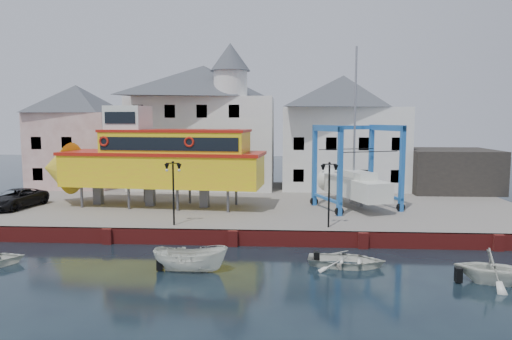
{
  "coord_description": "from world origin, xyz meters",
  "views": [
    {
      "loc": [
        3.15,
        -27.56,
        7.87
      ],
      "look_at": [
        1.0,
        7.0,
        4.0
      ],
      "focal_mm": 32.0,
      "sensor_mm": 36.0,
      "label": 1
    }
  ],
  "objects": [
    {
      "name": "motorboat_c",
      "position": [
        13.18,
        -5.71,
        0.0
      ],
      "size": [
        4.1,
        3.76,
        1.81
      ],
      "primitive_type": "imported",
      "rotation": [
        0.0,
        0.0,
        1.31
      ],
      "color": "silver",
      "rests_on": "ground"
    },
    {
      "name": "hardstanding",
      "position": [
        0.0,
        11.0,
        0.5
      ],
      "size": [
        44.0,
        22.0,
        1.0
      ],
      "primitive_type": "cube",
      "color": "slate",
      "rests_on": "ground"
    },
    {
      "name": "ground",
      "position": [
        0.0,
        0.0,
        0.0
      ],
      "size": [
        140.0,
        140.0,
        0.0
      ],
      "primitive_type": "plane",
      "color": "#16212D",
      "rests_on": "ground"
    },
    {
      "name": "building_pink",
      "position": [
        -18.0,
        18.0,
        6.15
      ],
      "size": [
        8.0,
        7.0,
        10.3
      ],
      "color": "tan",
      "rests_on": "hardstanding"
    },
    {
      "name": "travel_lift",
      "position": [
        8.45,
        8.32,
        3.07
      ],
      "size": [
        6.99,
        8.38,
        12.36
      ],
      "rotation": [
        0.0,
        0.0,
        0.37
      ],
      "color": "#1D62A2",
      "rests_on": "hardstanding"
    },
    {
      "name": "van",
      "position": [
        -17.66,
        6.14,
        1.73
      ],
      "size": [
        3.24,
        5.58,
        1.46
      ],
      "primitive_type": "imported",
      "rotation": [
        0.0,
        0.0,
        -0.16
      ],
      "color": "black",
      "rests_on": "hardstanding"
    },
    {
      "name": "building_white_main",
      "position": [
        -4.87,
        18.39,
        7.34
      ],
      "size": [
        14.0,
        8.3,
        14.0
      ],
      "color": "silver",
      "rests_on": "hardstanding"
    },
    {
      "name": "quay_wall",
      "position": [
        -0.0,
        0.1,
        0.5
      ],
      "size": [
        44.0,
        0.47,
        1.0
      ],
      "color": "maroon",
      "rests_on": "ground"
    },
    {
      "name": "building_white_right",
      "position": [
        9.0,
        19.0,
        6.6
      ],
      "size": [
        12.0,
        8.0,
        11.2
      ],
      "color": "silver",
      "rests_on": "hardstanding"
    },
    {
      "name": "lamp_post_right",
      "position": [
        6.0,
        1.2,
        4.17
      ],
      "size": [
        1.12,
        0.32,
        4.2
      ],
      "color": "black",
      "rests_on": "hardstanding"
    },
    {
      "name": "motorboat_a",
      "position": [
        -1.68,
        -4.87,
        0.0
      ],
      "size": [
        3.97,
        1.57,
        1.52
      ],
      "primitive_type": "imported",
      "rotation": [
        0.0,
        0.0,
        1.55
      ],
      "color": "silver",
      "rests_on": "ground"
    },
    {
      "name": "tour_boat",
      "position": [
        -7.43,
        7.65,
        4.73
      ],
      "size": [
        18.47,
        6.0,
        7.9
      ],
      "rotation": [
        0.0,
        0.0,
        -0.09
      ],
      "color": "#59595E",
      "rests_on": "hardstanding"
    },
    {
      "name": "shed_dark",
      "position": [
        19.0,
        17.0,
        3.0
      ],
      "size": [
        8.0,
        7.0,
        4.0
      ],
      "primitive_type": "cube",
      "color": "black",
      "rests_on": "hardstanding"
    },
    {
      "name": "motorboat_b",
      "position": [
        6.53,
        -3.49,
        0.0
      ],
      "size": [
        4.47,
        3.47,
        0.85
      ],
      "primitive_type": "imported",
      "rotation": [
        0.0,
        0.0,
        1.43
      ],
      "color": "silver",
      "rests_on": "ground"
    },
    {
      "name": "lamp_post_left",
      "position": [
        -4.0,
        1.2,
        4.17
      ],
      "size": [
        1.12,
        0.32,
        4.2
      ],
      "color": "black",
      "rests_on": "hardstanding"
    }
  ]
}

